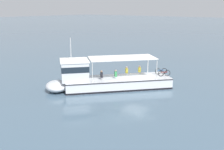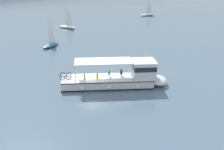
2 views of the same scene
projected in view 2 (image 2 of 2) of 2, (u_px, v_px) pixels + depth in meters
name	position (u px, v px, depth m)	size (l,w,h in m)	color
ground_plane	(92.00, 86.00, 37.14)	(400.00, 400.00, 0.00)	slate
ferry_main	(120.00, 78.00, 36.83)	(11.79, 10.44, 5.32)	silver
sailboat_outer_anchorage	(147.00, 14.00, 88.04)	(5.00, 2.52, 5.40)	white
sailboat_far_left	(67.00, 26.00, 70.61)	(2.53, 5.00, 5.40)	white
sailboat_near_port	(51.00, 44.00, 54.73)	(4.94, 3.32, 5.40)	teal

